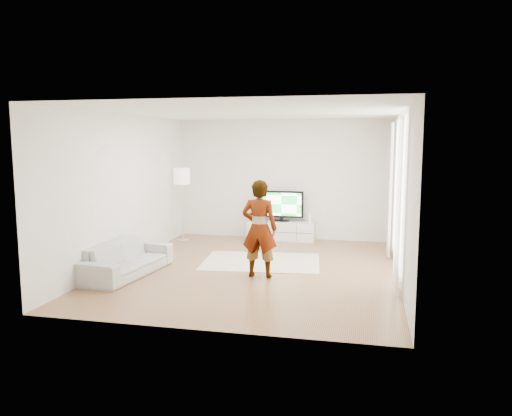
% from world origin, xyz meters
% --- Properties ---
extents(floor, '(6.00, 6.00, 0.00)m').
position_xyz_m(floor, '(0.00, 0.00, 0.00)').
color(floor, '#9F7547').
rests_on(floor, ground).
extents(ceiling, '(6.00, 6.00, 0.00)m').
position_xyz_m(ceiling, '(0.00, 0.00, 2.80)').
color(ceiling, white).
rests_on(ceiling, wall_back).
extents(wall_left, '(0.02, 6.00, 2.80)m').
position_xyz_m(wall_left, '(-2.50, 0.00, 1.40)').
color(wall_left, silver).
rests_on(wall_left, floor).
extents(wall_right, '(0.02, 6.00, 2.80)m').
position_xyz_m(wall_right, '(2.50, 0.00, 1.40)').
color(wall_right, silver).
rests_on(wall_right, floor).
extents(wall_back, '(5.00, 0.02, 2.80)m').
position_xyz_m(wall_back, '(0.00, 3.00, 1.40)').
color(wall_back, silver).
rests_on(wall_back, floor).
extents(wall_front, '(5.00, 0.02, 2.80)m').
position_xyz_m(wall_front, '(0.00, -3.00, 1.40)').
color(wall_front, silver).
rests_on(wall_front, floor).
extents(window, '(0.01, 2.60, 2.50)m').
position_xyz_m(window, '(2.48, 0.30, 1.45)').
color(window, white).
rests_on(window, wall_right).
extents(curtain_near, '(0.04, 0.70, 2.60)m').
position_xyz_m(curtain_near, '(2.40, -1.00, 1.35)').
color(curtain_near, white).
rests_on(curtain_near, floor).
extents(curtain_far, '(0.04, 0.70, 2.60)m').
position_xyz_m(curtain_far, '(2.40, 1.60, 1.35)').
color(curtain_far, white).
rests_on(curtain_far, floor).
extents(media_console, '(1.56, 0.44, 0.44)m').
position_xyz_m(media_console, '(0.02, 2.76, 0.22)').
color(media_console, silver).
rests_on(media_console, floor).
extents(television, '(1.02, 0.20, 0.71)m').
position_xyz_m(television, '(0.02, 2.79, 0.83)').
color(television, black).
rests_on(television, media_console).
extents(game_console, '(0.06, 0.17, 0.22)m').
position_xyz_m(game_console, '(0.70, 2.76, 0.55)').
color(game_console, white).
rests_on(game_console, media_console).
extents(potted_plant, '(0.30, 0.30, 0.42)m').
position_xyz_m(potted_plant, '(-0.64, 2.77, 0.65)').
color(potted_plant, '#3F7238').
rests_on(potted_plant, media_console).
extents(rug, '(2.36, 1.80, 0.01)m').
position_xyz_m(rug, '(0.01, 0.57, 0.01)').
color(rug, beige).
rests_on(rug, floor).
extents(player, '(0.61, 0.41, 1.66)m').
position_xyz_m(player, '(0.19, -0.49, 0.84)').
color(player, '#334772').
rests_on(player, rug).
extents(sofa, '(0.97, 2.01, 0.57)m').
position_xyz_m(sofa, '(-2.08, -0.83, 0.28)').
color(sofa, '#B4B4AF').
rests_on(sofa, floor).
extents(floor_lamp, '(0.37, 0.37, 1.69)m').
position_xyz_m(floor_lamp, '(-2.20, 2.20, 1.43)').
color(floor_lamp, silver).
rests_on(floor_lamp, floor).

